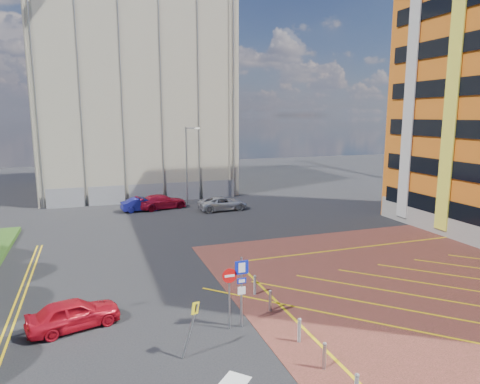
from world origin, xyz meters
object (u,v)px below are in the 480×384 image
warning_sign (192,323)px  car_red_back (162,202)px  car_silver_back (223,203)px  sign_cluster (237,286)px  lamp_back (187,162)px  car_blue_back (142,204)px  car_red_left (74,314)px

warning_sign → car_red_back: (3.14, 27.04, -0.71)m
car_red_back → car_silver_back: 6.12m
sign_cluster → car_red_back: 25.46m
warning_sign → car_silver_back: size_ratio=0.47×
lamp_back → warning_sign: size_ratio=3.56×
warning_sign → car_red_back: warning_sign is taller
sign_cluster → warning_sign: size_ratio=1.43×
sign_cluster → lamp_back: bearing=82.0°
sign_cluster → car_blue_back: size_ratio=0.79×
lamp_back → car_blue_back: bearing=-158.4°
car_red_back → car_silver_back: (5.53, -2.62, -0.05)m
warning_sign → car_silver_back: bearing=70.5°
warning_sign → car_blue_back: 26.71m
car_red_back → car_red_left: bearing=149.5°
warning_sign → lamp_back: bearing=77.9°
sign_cluster → car_blue_back: 25.11m
lamp_back → car_red_back: (-3.01, -1.59, -3.64)m
car_red_left → car_red_back: size_ratio=0.78×
car_silver_back → warning_sign: bearing=157.7°
lamp_back → car_silver_back: size_ratio=1.66×
car_red_left → car_blue_back: car_blue_back is taller
car_red_left → car_blue_back: bearing=-28.4°
sign_cluster → car_blue_back: (-1.18, 25.04, -1.29)m
car_silver_back → sign_cluster: bearing=161.8°
car_blue_back → car_silver_back: car_silver_back is taller
car_red_left → car_silver_back: size_ratio=0.81×
warning_sign → car_silver_back: 25.93m
warning_sign → car_blue_back: (1.19, 26.67, -0.76)m
warning_sign → car_red_left: (-4.35, 3.96, -0.77)m
car_red_left → warning_sign: bearing=-147.0°
warning_sign → car_blue_back: warning_sign is taller
lamp_back → car_blue_back: 6.49m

